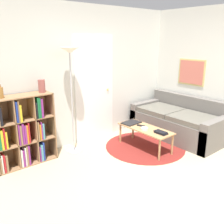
% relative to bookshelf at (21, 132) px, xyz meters
% --- Properties ---
extents(ground_plane, '(14.00, 14.00, 0.00)m').
position_rel_bookshelf_xyz_m(ground_plane, '(1.36, -2.04, -0.56)').
color(ground_plane, tan).
extents(wall_back, '(7.18, 0.11, 2.60)m').
position_rel_bookshelf_xyz_m(wall_back, '(1.37, 0.21, 0.72)').
color(wall_back, silver).
rests_on(wall_back, ground_plane).
extents(wall_right, '(0.08, 5.23, 2.60)m').
position_rel_bookshelf_xyz_m(wall_right, '(3.47, -0.92, 0.74)').
color(wall_right, silver).
rests_on(wall_right, ground_plane).
extents(rug, '(1.51, 1.51, 0.01)m').
position_rel_bookshelf_xyz_m(rug, '(2.04, -0.80, -0.56)').
color(rug, maroon).
rests_on(rug, ground_plane).
extents(bookshelf, '(0.96, 0.34, 1.15)m').
position_rel_bookshelf_xyz_m(bookshelf, '(0.00, 0.00, 0.00)').
color(bookshelf, '#936B47').
rests_on(bookshelf, ground_plane).
extents(floor_lamp, '(0.34, 0.34, 1.86)m').
position_rel_bookshelf_xyz_m(floor_lamp, '(0.89, -0.11, 1.04)').
color(floor_lamp, '#B7B7BC').
rests_on(floor_lamp, ground_plane).
extents(couch, '(0.94, 1.89, 0.82)m').
position_rel_bookshelf_xyz_m(couch, '(3.02, -0.85, -0.27)').
color(couch, '#66605B').
rests_on(couch, ground_plane).
extents(coffee_table, '(0.43, 1.08, 0.41)m').
position_rel_bookshelf_xyz_m(coffee_table, '(1.98, -0.84, -0.20)').
color(coffee_table, '#AD7F51').
rests_on(coffee_table, ground_plane).
extents(laptop, '(0.37, 0.27, 0.02)m').
position_rel_bookshelf_xyz_m(laptop, '(1.97, -0.48, -0.15)').
color(laptop, black).
rests_on(laptop, coffee_table).
extents(bowl, '(0.13, 0.13, 0.05)m').
position_rel_bookshelf_xyz_m(bowl, '(1.89, -0.91, -0.14)').
color(bowl, silver).
rests_on(bowl, coffee_table).
extents(book_stack_on_table, '(0.13, 0.23, 0.04)m').
position_rel_bookshelf_xyz_m(book_stack_on_table, '(1.98, -1.21, -0.14)').
color(book_stack_on_table, black).
rests_on(book_stack_on_table, coffee_table).
extents(remote, '(0.08, 0.16, 0.02)m').
position_rel_bookshelf_xyz_m(remote, '(1.99, -0.73, -0.15)').
color(remote, black).
rests_on(remote, coffee_table).
extents(bottle_middle, '(0.08, 0.08, 0.20)m').
position_rel_bookshelf_xyz_m(bottle_middle, '(-0.24, -0.01, 0.67)').
color(bottle_middle, olive).
rests_on(bottle_middle, bookshelf).
extents(vase_on_shelf, '(0.11, 0.11, 0.21)m').
position_rel_bookshelf_xyz_m(vase_on_shelf, '(0.41, -0.00, 0.69)').
color(vase_on_shelf, '#934C47').
rests_on(vase_on_shelf, bookshelf).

